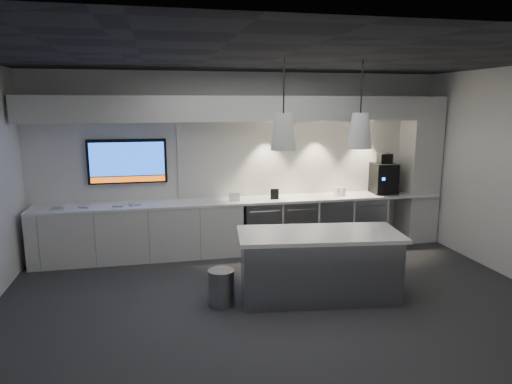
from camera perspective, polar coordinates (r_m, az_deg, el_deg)
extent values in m
plane|color=#2E2E30|center=(5.90, 2.86, -13.88)|extent=(7.00, 7.00, 0.00)
plane|color=black|center=(5.38, 3.18, 16.51)|extent=(7.00, 7.00, 0.00)
plane|color=white|center=(7.86, -1.74, 3.83)|extent=(7.00, 0.00, 7.00)
plane|color=white|center=(3.17, 14.94, -7.49)|extent=(7.00, 0.00, 7.00)
cube|color=white|center=(7.64, -1.27, -1.08)|extent=(6.80, 0.65, 0.04)
cube|color=silver|center=(7.63, -14.32, -4.94)|extent=(3.30, 0.63, 0.86)
cube|color=gray|center=(7.80, 0.55, -4.27)|extent=(0.60, 0.61, 0.85)
cube|color=gray|center=(7.96, 4.99, -4.01)|extent=(0.60, 0.61, 0.85)
cube|color=gray|center=(8.16, 9.23, -3.73)|extent=(0.60, 0.61, 0.85)
cube|color=gray|center=(8.41, 13.25, -3.45)|extent=(0.60, 0.61, 0.85)
cube|color=silver|center=(8.13, 6.66, 4.36)|extent=(4.60, 0.03, 1.30)
cube|color=silver|center=(7.50, -1.36, 10.38)|extent=(6.90, 0.60, 0.40)
cube|color=silver|center=(8.77, 19.72, 2.62)|extent=(0.55, 0.55, 2.60)
cube|color=black|center=(7.69, -15.77, 3.71)|extent=(1.25, 0.06, 0.72)
cube|color=blue|center=(7.65, -15.80, 3.98)|extent=(1.17, 0.00, 0.54)
cube|color=#E3570D|center=(7.69, -15.67, 1.54)|extent=(1.17, 0.00, 0.09)
cube|color=gray|center=(6.01, 7.82, -9.26)|extent=(2.05, 1.02, 0.83)
cube|color=white|center=(5.87, 7.93, -5.25)|extent=(2.16, 1.13, 0.05)
cylinder|color=gray|center=(5.81, -4.36, -11.85)|extent=(0.37, 0.37, 0.46)
cube|color=black|center=(8.45, 15.66, 1.66)|extent=(0.42, 0.47, 0.54)
cube|color=black|center=(8.40, 15.79, 4.06)|extent=(0.23, 0.23, 0.18)
cube|color=gray|center=(8.28, 16.34, -0.34)|extent=(0.31, 0.22, 0.03)
cube|color=black|center=(7.64, 2.34, -0.26)|extent=(0.14, 0.03, 0.18)
cube|color=white|center=(7.50, -2.71, -0.63)|extent=(0.18, 0.06, 0.14)
cube|color=#AAAAAA|center=(7.59, -23.55, -1.85)|extent=(0.19, 0.19, 0.02)
cube|color=#AAAAAA|center=(7.55, -20.54, -1.71)|extent=(0.20, 0.20, 0.02)
cube|color=#AAAAAA|center=(7.45, -16.76, -1.63)|extent=(0.19, 0.19, 0.02)
cube|color=#AAAAAA|center=(7.47, -14.94, -1.50)|extent=(0.20, 0.20, 0.02)
cone|color=silver|center=(5.50, 3.43, 7.51)|extent=(0.30, 0.30, 0.44)
cylinder|color=black|center=(5.49, 3.50, 13.44)|extent=(0.02, 0.02, 0.70)
cone|color=silver|center=(5.84, 12.85, 7.47)|extent=(0.30, 0.30, 0.44)
cylinder|color=black|center=(5.83, 13.10, 13.04)|extent=(0.02, 0.02, 0.70)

